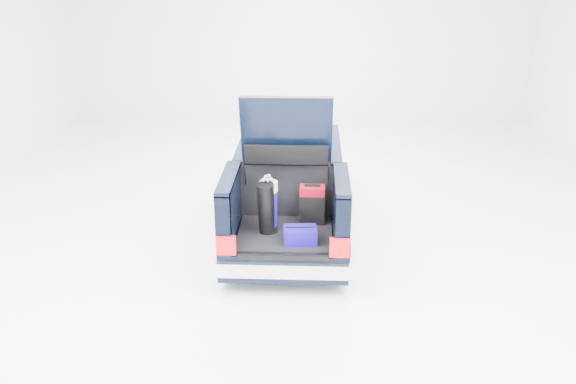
{
  "coord_description": "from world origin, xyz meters",
  "views": [
    {
      "loc": [
        0.37,
        -9.22,
        4.32
      ],
      "look_at": [
        0.0,
        -0.5,
        0.82
      ],
      "focal_mm": 38.0,
      "sensor_mm": 36.0,
      "label": 1
    }
  ],
  "objects_px": {
    "red_suitcase": "(312,205)",
    "car": "(290,186)",
    "black_golf_bag": "(266,208)",
    "blue_duffel": "(300,235)",
    "blue_golf_bag": "(269,206)"
  },
  "relations": [
    {
      "from": "red_suitcase",
      "to": "black_golf_bag",
      "type": "relative_size",
      "value": 0.7
    },
    {
      "from": "red_suitcase",
      "to": "blue_golf_bag",
      "type": "height_order",
      "value": "blue_golf_bag"
    },
    {
      "from": "red_suitcase",
      "to": "car",
      "type": "bearing_deg",
      "value": 107.74
    },
    {
      "from": "red_suitcase",
      "to": "blue_duffel",
      "type": "height_order",
      "value": "red_suitcase"
    },
    {
      "from": "red_suitcase",
      "to": "blue_duffel",
      "type": "relative_size",
      "value": 1.28
    },
    {
      "from": "car",
      "to": "red_suitcase",
      "type": "bearing_deg",
      "value": -73.16
    },
    {
      "from": "car",
      "to": "black_golf_bag",
      "type": "height_order",
      "value": "car"
    },
    {
      "from": "black_golf_bag",
      "to": "blue_duffel",
      "type": "distance_m",
      "value": 0.61
    },
    {
      "from": "car",
      "to": "black_golf_bag",
      "type": "relative_size",
      "value": 5.48
    },
    {
      "from": "blue_duffel",
      "to": "red_suitcase",
      "type": "bearing_deg",
      "value": 72.26
    },
    {
      "from": "red_suitcase",
      "to": "black_golf_bag",
      "type": "height_order",
      "value": "black_golf_bag"
    },
    {
      "from": "car",
      "to": "blue_duffel",
      "type": "distance_m",
      "value": 1.9
    },
    {
      "from": "red_suitcase",
      "to": "blue_golf_bag",
      "type": "bearing_deg",
      "value": -151.12
    },
    {
      "from": "car",
      "to": "red_suitcase",
      "type": "relative_size",
      "value": 7.81
    },
    {
      "from": "car",
      "to": "red_suitcase",
      "type": "xyz_separation_m",
      "value": [
        0.38,
        -1.24,
        0.21
      ]
    }
  ]
}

